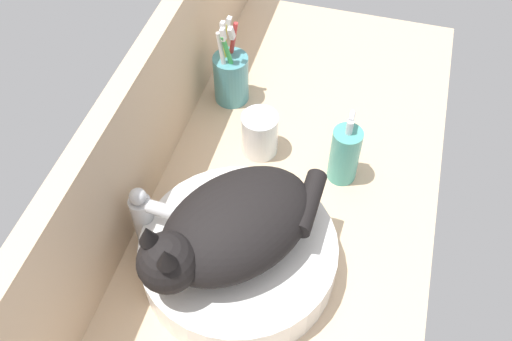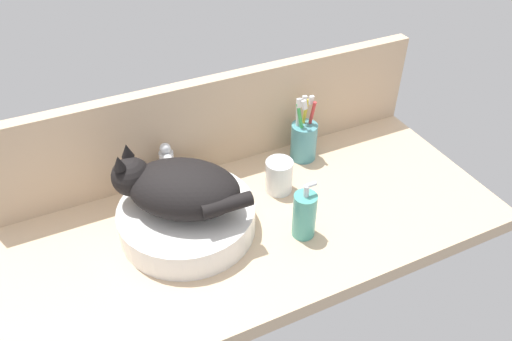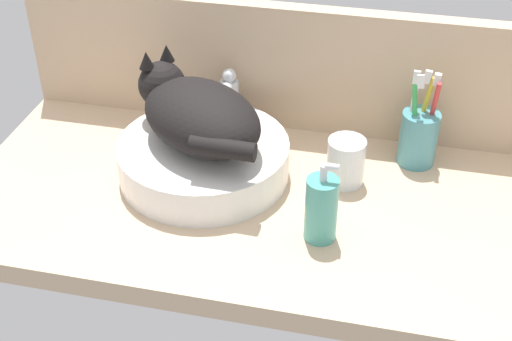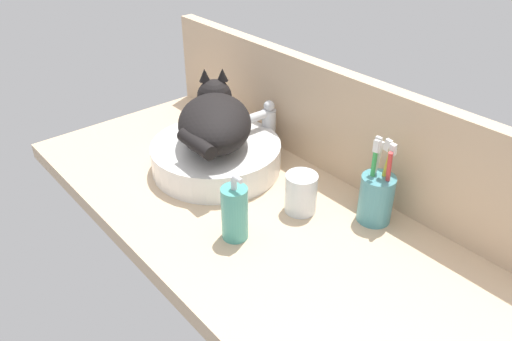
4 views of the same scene
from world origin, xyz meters
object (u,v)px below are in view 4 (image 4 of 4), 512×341
(faucet, at_px, (265,125))
(soap_dispenser, at_px, (235,213))
(cat, at_px, (214,120))
(toothbrush_cup, at_px, (376,196))
(sink_basin, at_px, (216,156))
(water_glass, at_px, (301,195))

(faucet, distance_m, soap_dispenser, 0.36)
(faucet, xyz_separation_m, soap_dispenser, (0.23, -0.28, -0.01))
(cat, bearing_deg, faucet, 82.43)
(cat, height_order, toothbrush_cup, cat)
(faucet, relative_size, toothbrush_cup, 0.73)
(soap_dispenser, bearing_deg, cat, 151.19)
(sink_basin, distance_m, cat, 0.09)
(cat, bearing_deg, water_glass, 5.86)
(sink_basin, xyz_separation_m, cat, (-0.01, 0.01, 0.09))
(sink_basin, xyz_separation_m, faucet, (0.01, 0.15, 0.04))
(cat, bearing_deg, soap_dispenser, -28.81)
(sink_basin, height_order, cat, cat)
(sink_basin, relative_size, soap_dispenser, 2.11)
(toothbrush_cup, bearing_deg, faucet, 176.58)
(cat, relative_size, faucet, 2.22)
(faucet, height_order, soap_dispenser, soap_dispenser)
(faucet, bearing_deg, water_glass, -25.19)
(sink_basin, bearing_deg, toothbrush_cup, 18.84)
(cat, distance_m, water_glass, 0.28)
(toothbrush_cup, distance_m, water_glass, 0.16)
(soap_dispenser, xyz_separation_m, toothbrush_cup, (0.14, 0.26, -0.00))
(cat, xyz_separation_m, toothbrush_cup, (0.39, 0.12, -0.07))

